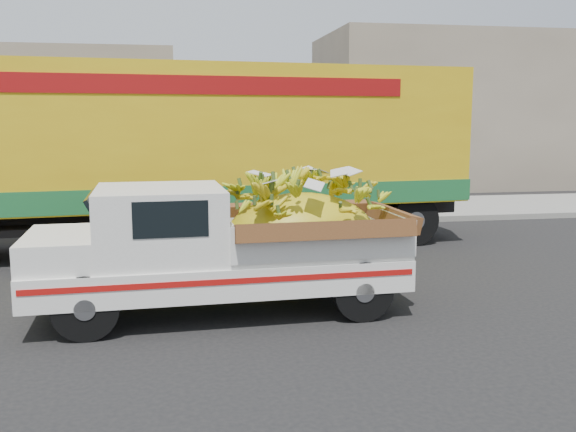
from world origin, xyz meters
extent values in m
plane|color=black|center=(0.00, 0.00, 0.00)|extent=(100.00, 100.00, 0.00)
cube|color=gray|center=(0.00, 7.80, 0.07)|extent=(60.00, 0.25, 0.15)
cube|color=gray|center=(0.00, 9.90, 0.07)|extent=(60.00, 4.00, 0.14)
cube|color=gray|center=(14.00, 16.80, 3.00)|extent=(14.00, 6.00, 6.00)
cylinder|color=black|center=(-0.23, -0.20, 0.42)|extent=(0.84, 0.27, 0.83)
cylinder|color=black|center=(-0.29, 1.40, 0.42)|extent=(0.84, 0.27, 0.83)
cylinder|color=black|center=(3.37, -0.05, 0.42)|extent=(0.84, 0.27, 0.83)
cylinder|color=black|center=(3.31, 1.54, 0.42)|extent=(0.84, 0.27, 0.83)
cube|color=white|center=(1.49, 0.67, 0.61)|extent=(5.20, 2.06, 0.43)
cube|color=#A50F0C|center=(1.52, -0.26, 0.68)|extent=(5.03, 0.21, 0.08)
cube|color=silver|center=(-1.04, 0.57, 0.49)|extent=(0.18, 1.82, 0.15)
cube|color=white|center=(-0.62, 0.59, 1.02)|extent=(1.00, 1.78, 0.39)
cube|color=white|center=(0.69, 0.64, 1.31)|extent=(1.76, 1.85, 0.98)
cube|color=black|center=(0.84, -0.25, 1.50)|extent=(0.93, 0.05, 0.46)
cube|color=white|center=(2.80, 0.72, 1.10)|extent=(2.58, 1.96, 0.56)
ellipsoid|color=gold|center=(2.69, 0.72, 0.98)|extent=(2.33, 1.57, 1.40)
cylinder|color=black|center=(5.98, 4.81, 0.55)|extent=(1.13, 0.43, 1.10)
cylinder|color=black|center=(5.78, 6.80, 0.55)|extent=(1.13, 0.43, 1.10)
cylinder|color=black|center=(4.78, 4.70, 0.55)|extent=(1.13, 0.43, 1.10)
cylinder|color=black|center=(4.59, 6.69, 0.55)|extent=(1.13, 0.43, 1.10)
cube|color=black|center=(1.20, 5.35, 0.78)|extent=(12.04, 2.17, 0.36)
cube|color=gold|center=(1.20, 5.35, 2.38)|extent=(11.95, 3.64, 2.84)
cube|color=#1C622F|center=(1.20, 5.35, 1.21)|extent=(12.01, 3.67, 0.45)
cube|color=maroon|center=(1.32, 4.10, 3.35)|extent=(8.36, 0.84, 0.35)
camera|label=1|loc=(0.88, -8.19, 2.73)|focal=40.00mm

